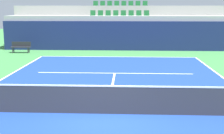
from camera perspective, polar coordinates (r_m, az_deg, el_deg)
ground_plane at (r=10.34m, az=-0.91°, el=-8.67°), size 80.00×80.00×0.00m
court_surface at (r=10.33m, az=-0.91°, el=-8.64°), size 11.00×24.00×0.01m
baseline_far at (r=21.95m, az=1.06°, el=1.89°), size 11.00×0.10×0.00m
service_line_far at (r=16.49m, az=0.50°, el=-1.14°), size 8.26×0.10×0.00m
centre_service_line at (r=13.39m, az=-0.04°, el=-4.02°), size 0.10×6.40×0.00m
back_wall at (r=25.23m, az=1.31°, el=5.75°), size 18.97×0.30×2.36m
stands_tier_lower at (r=26.56m, az=1.38°, el=6.46°), size 18.97×2.40×2.77m
stands_tier_upper at (r=28.93m, az=1.50°, el=7.66°), size 18.97×2.40×3.61m
seating_row_lower at (r=26.58m, az=1.40°, el=9.73°), size 5.00×0.44×0.44m
seating_row_upper at (r=28.98m, az=1.53°, el=11.47°), size 5.00×0.44×0.44m
tennis_net at (r=10.18m, az=-0.92°, el=-5.97°), size 11.08×0.08×1.07m
player_bench at (r=24.93m, az=-16.43°, el=3.69°), size 1.50×0.40×0.85m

